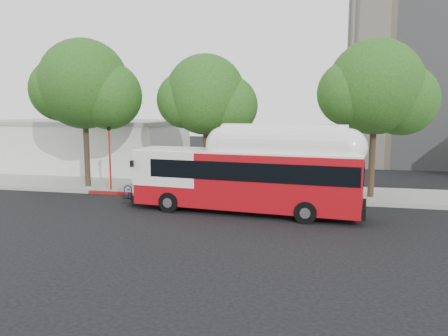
# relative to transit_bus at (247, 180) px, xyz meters

# --- Properties ---
(ground) EXTENTS (120.00, 120.00, 0.00)m
(ground) POSITION_rel_transit_bus_xyz_m (-2.47, -0.89, -1.70)
(ground) COLOR black
(ground) RESTS_ON ground
(sidewalk) EXTENTS (60.00, 5.00, 0.15)m
(sidewalk) POSITION_rel_transit_bus_xyz_m (-2.47, 5.61, -1.62)
(sidewalk) COLOR gray
(sidewalk) RESTS_ON ground
(curb_strip) EXTENTS (60.00, 0.30, 0.15)m
(curb_strip) POSITION_rel_transit_bus_xyz_m (-2.47, 3.01, -1.62)
(curb_strip) COLOR gray
(curb_strip) RESTS_ON ground
(red_curb_segment) EXTENTS (10.00, 0.32, 0.16)m
(red_curb_segment) POSITION_rel_transit_bus_xyz_m (-5.47, 3.01, -1.62)
(red_curb_segment) COLOR maroon
(red_curb_segment) RESTS_ON ground
(street_tree_left) EXTENTS (6.67, 5.80, 9.74)m
(street_tree_left) POSITION_rel_transit_bus_xyz_m (-11.00, 4.67, 4.91)
(street_tree_left) COLOR #2D2116
(street_tree_left) RESTS_ON ground
(street_tree_mid) EXTENTS (5.75, 5.00, 8.62)m
(street_tree_mid) POSITION_rel_transit_bus_xyz_m (-3.07, 5.17, 4.21)
(street_tree_mid) COLOR #2D2116
(street_tree_mid) RESTS_ON ground
(street_tree_right) EXTENTS (6.21, 5.40, 9.18)m
(street_tree_right) POSITION_rel_transit_bus_xyz_m (6.97, 4.97, 4.56)
(street_tree_right) COLOR #2D2116
(street_tree_right) RESTS_ON ground
(low_commercial_bldg) EXTENTS (16.20, 10.20, 4.25)m
(low_commercial_bldg) POSITION_rel_transit_bus_xyz_m (-16.47, 13.11, 0.45)
(low_commercial_bldg) COLOR silver
(low_commercial_bldg) RESTS_ON ground
(transit_bus) EXTENTS (12.46, 3.70, 3.63)m
(transit_bus) POSITION_rel_transit_bus_xyz_m (0.00, 0.00, 0.00)
(transit_bus) COLOR #A60B12
(transit_bus) RESTS_ON ground
(signal_pole) EXTENTS (0.12, 0.39, 4.15)m
(signal_pole) POSITION_rel_transit_bus_xyz_m (-9.30, 3.58, 0.43)
(signal_pole) COLOR #B52113
(signal_pole) RESTS_ON ground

